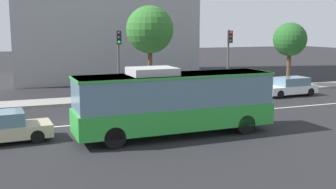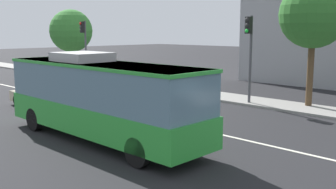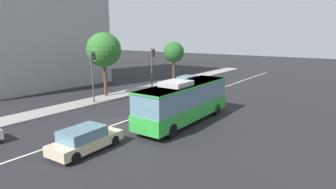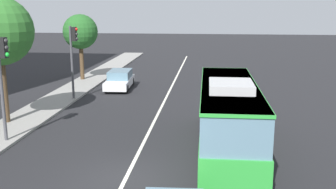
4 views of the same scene
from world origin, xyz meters
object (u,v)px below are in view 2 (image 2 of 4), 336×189
object	(u,v)px
sedan_beige	(42,94)
street_tree_kerbside_centre	(71,31)
transit_bus	(101,96)
sedan_white_ahead	(92,79)
traffic_light_near_corner	(249,44)
traffic_light_far_corner	(84,40)
street_tree_kerbside_left	(313,15)

from	to	relation	value
sedan_beige	street_tree_kerbside_centre	world-z (taller)	street_tree_kerbside_centre
street_tree_kerbside_centre	transit_bus	bearing A→B (deg)	-29.20
sedan_white_ahead	transit_bus	bearing A→B (deg)	149.31
transit_bus	traffic_light_near_corner	bearing A→B (deg)	89.81
traffic_light_far_corner	sedan_white_ahead	bearing A→B (deg)	65.63
transit_bus	traffic_light_far_corner	size ratio (longest dim) A/B	1.93
transit_bus	street_tree_kerbside_centre	bearing A→B (deg)	150.12
transit_bus	traffic_light_far_corner	distance (m)	19.96
traffic_light_near_corner	traffic_light_far_corner	size ratio (longest dim) A/B	1.00
sedan_beige	traffic_light_near_corner	world-z (taller)	traffic_light_near_corner
street_tree_kerbside_left	street_tree_kerbside_centre	size ratio (longest dim) A/B	1.10
sedan_white_ahead	street_tree_kerbside_left	distance (m)	16.50
sedan_white_ahead	street_tree_kerbside_centre	size ratio (longest dim) A/B	0.71
traffic_light_far_corner	street_tree_kerbside_left	world-z (taller)	street_tree_kerbside_left
street_tree_kerbside_left	traffic_light_near_corner	bearing A→B (deg)	-150.36
street_tree_kerbside_left	street_tree_kerbside_centre	distance (m)	24.86
street_tree_kerbside_centre	traffic_light_far_corner	bearing A→B (deg)	-20.14
sedan_white_ahead	traffic_light_far_corner	xyz separation A→B (m)	(-4.46, 2.35, 2.84)
transit_bus	street_tree_kerbside_left	bearing A→B (deg)	76.12
street_tree_kerbside_left	traffic_light_far_corner	bearing A→B (deg)	-174.80
sedan_beige	traffic_light_near_corner	distance (m)	12.27
traffic_light_far_corner	street_tree_kerbside_left	size ratio (longest dim) A/B	0.73
street_tree_kerbside_left	street_tree_kerbside_centre	xyz separation A→B (m)	(-24.84, 0.05, -0.86)
transit_bus	street_tree_kerbside_left	xyz separation A→B (m)	(2.87, 12.23, 3.38)
sedan_beige	traffic_light_far_corner	xyz separation A→B (m)	(-8.78, 8.69, 2.84)
transit_bus	street_tree_kerbside_left	size ratio (longest dim) A/B	1.42
traffic_light_far_corner	street_tree_kerbside_centre	size ratio (longest dim) A/B	0.81
traffic_light_near_corner	street_tree_kerbside_centre	distance (m)	21.97
sedan_white_ahead	street_tree_kerbside_left	world-z (taller)	street_tree_kerbside_left
sedan_white_ahead	street_tree_kerbside_centre	world-z (taller)	street_tree_kerbside_centre
transit_bus	traffic_light_near_corner	distance (m)	10.69
sedan_white_ahead	street_tree_kerbside_left	xyz separation A→B (m)	(15.33, 4.15, 4.47)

